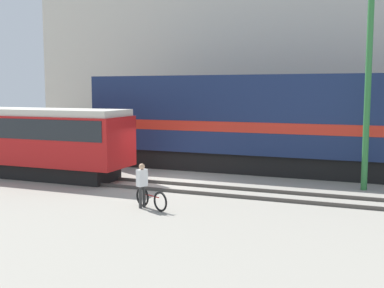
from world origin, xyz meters
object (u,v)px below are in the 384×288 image
at_px(streetcar, 21,137).
at_px(utility_pole_left, 368,89).
at_px(bicycle, 151,199).
at_px(person, 142,181).
at_px(freight_locomotive, 281,122).

relative_size(streetcar, utility_pole_left, 1.34).
bearing_deg(utility_pole_left, streetcar, -169.87).
relative_size(bicycle, utility_pole_left, 0.19).
distance_m(person, utility_pole_left, 9.93).
relative_size(bicycle, person, 1.00).
height_order(bicycle, utility_pole_left, utility_pole_left).
xyz_separation_m(bicycle, person, (-0.36, 0.02, 0.60)).
xyz_separation_m(freight_locomotive, streetcar, (-11.32, -5.51, -0.68)).
relative_size(person, utility_pole_left, 0.19).
xyz_separation_m(person, utility_pole_left, (7.08, 6.19, 3.21)).
xyz_separation_m(freight_locomotive, utility_pole_left, (4.09, -2.75, 1.61)).
bearing_deg(freight_locomotive, utility_pole_left, -33.95).
distance_m(streetcar, utility_pole_left, 15.82).
height_order(freight_locomotive, person, freight_locomotive).
relative_size(freight_locomotive, person, 12.48).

